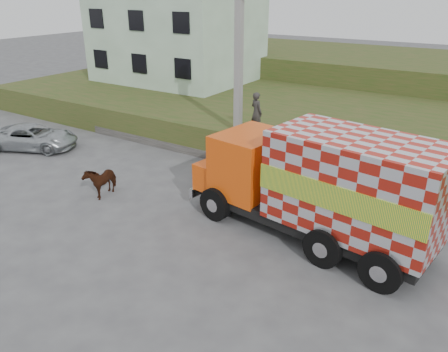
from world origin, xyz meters
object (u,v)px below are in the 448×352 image
Objects in this scene: cow at (101,180)px; suv at (33,137)px; pedestrian at (256,112)px; cargo_truck at (322,185)px; utility_pole at (238,74)px.

cow is 0.34× the size of suv.
cow is 0.81× the size of pedestrian.
cargo_truck is at bearing -1.33° from cow.
cargo_truck reaches higher than cow.
utility_pole reaches higher than suv.
utility_pole is 1.81× the size of suv.
suv is at bearing -156.74° from utility_pole.
cargo_truck is 5.79× the size of cow.
pedestrian is at bearing -91.49° from suv.
utility_pole is at bearing 54.92° from cow.
suv is (-9.61, -4.13, -3.46)m from utility_pole.
suv is 11.45m from pedestrian.
cargo_truck is 4.68× the size of pedestrian.
cargo_truck is 15.45m from suv.
cow is at bearing -129.51° from suv.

